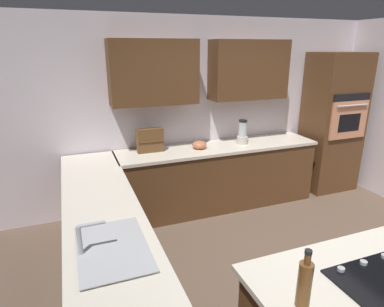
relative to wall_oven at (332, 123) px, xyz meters
The scene contains 12 objects.
ground_plane 2.74m from the wall_oven, 42.84° to the left, with size 14.00×14.00×0.00m, color brown.
wall_back 1.99m from the wall_oven, ahead, with size 6.00×0.44×2.60m.
lower_cabinets_back 2.05m from the wall_oven, ahead, with size 2.80×0.60×0.86m, color brown.
countertop_back 1.96m from the wall_oven, ahead, with size 2.84×0.64×0.04m, color silver.
lower_cabinets_side 3.90m from the wall_oven, 17.62° to the left, with size 0.60×2.90×0.86m, color brown.
countertop_side 3.86m from the wall_oven, 17.62° to the left, with size 0.64×2.94×0.04m, color silver.
wall_oven is the anchor object (origin of this frame).
sink_unit 4.16m from the wall_oven, 27.89° to the left, with size 0.46×0.70×0.23m.
blender 1.60m from the wall_oven, ahead, with size 0.15×0.15×0.34m.
mixing_bowl 2.25m from the wall_oven, ahead, with size 0.19×0.19×0.11m, color #CC724C.
spice_rack 2.90m from the wall_oven, ahead, with size 0.34×0.11×0.31m.
oil_bottle 3.97m from the wall_oven, 45.05° to the left, with size 0.08×0.08×0.34m.
Camera 1 is at (2.00, 2.20, 2.20)m, focal length 30.74 mm.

